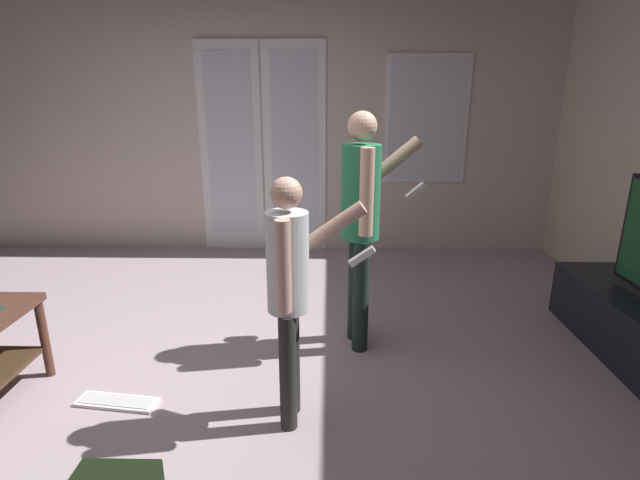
{
  "coord_description": "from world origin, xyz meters",
  "views": [
    {
      "loc": [
        0.85,
        -2.38,
        1.61
      ],
      "look_at": [
        0.8,
        0.0,
        0.88
      ],
      "focal_mm": 27.12,
      "sensor_mm": 36.0,
      "label": 1
    }
  ],
  "objects": [
    {
      "name": "person_child",
      "position": [
        0.67,
        -0.27,
        0.75
      ],
      "size": [
        0.52,
        0.34,
        1.26
      ],
      "color": "#292B27",
      "rests_on": "ground_plane"
    },
    {
      "name": "loose_keyboard",
      "position": [
        -0.29,
        -0.17,
        0.01
      ],
      "size": [
        0.45,
        0.19,
        0.02
      ],
      "color": "white",
      "rests_on": "ground_plane"
    },
    {
      "name": "wall_back_with_doors",
      "position": [
        0.06,
        2.6,
        1.36
      ],
      "size": [
        6.38,
        0.09,
        2.8
      ],
      "color": "beige",
      "rests_on": "ground_plane"
    },
    {
      "name": "person_adult",
      "position": [
        1.05,
        0.52,
        0.91
      ],
      "size": [
        0.56,
        0.47,
        1.51
      ],
      "color": "#1D2B26",
      "rests_on": "ground_plane"
    },
    {
      "name": "ground_plane",
      "position": [
        0.0,
        0.0,
        -0.01
      ],
      "size": [
        6.38,
        5.27,
        0.02
      ],
      "primitive_type": "cube",
      "color": "#A49098"
    }
  ]
}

